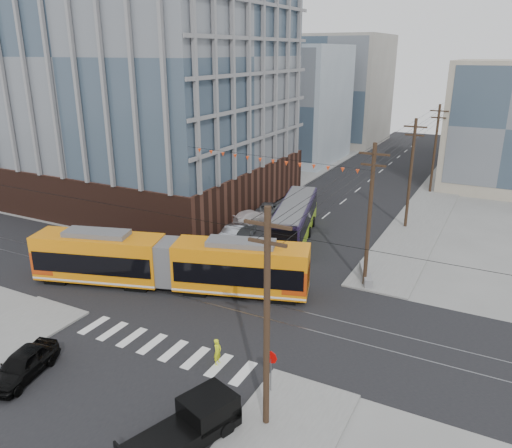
{
  "coord_description": "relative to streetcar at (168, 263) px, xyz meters",
  "views": [
    {
      "loc": [
        17.08,
        -23.58,
        17.03
      ],
      "look_at": [
        0.3,
        8.74,
        4.37
      ],
      "focal_mm": 35.0,
      "sensor_mm": 36.0,
      "label": 1
    }
  ],
  "objects": [
    {
      "name": "ground",
      "position": [
        4.56,
        -3.86,
        -2.02
      ],
      "size": [
        160.0,
        160.0,
        0.0
      ],
      "primitive_type": "plane",
      "color": "slate"
    },
    {
      "name": "office_building",
      "position": [
        -17.44,
        19.14,
        12.28
      ],
      "size": [
        30.0,
        25.0,
        28.6
      ],
      "primitive_type": "cube",
      "color": "#381E16",
      "rests_on": "ground"
    },
    {
      "name": "bg_bldg_nw_near",
      "position": [
        -12.44,
        48.14,
        6.98
      ],
      "size": [
        18.0,
        16.0,
        18.0
      ],
      "primitive_type": "cube",
      "color": "#8C99A5",
      "rests_on": "ground"
    },
    {
      "name": "bg_bldg_ne_near",
      "position": [
        20.56,
        44.14,
        5.98
      ],
      "size": [
        14.0,
        14.0,
        16.0
      ],
      "primitive_type": "cube",
      "color": "gray",
      "rests_on": "ground"
    },
    {
      "name": "bg_bldg_nw_far",
      "position": [
        -9.44,
        68.14,
        7.98
      ],
      "size": [
        16.0,
        18.0,
        20.0
      ],
      "primitive_type": "cube",
      "color": "gray",
      "rests_on": "ground"
    },
    {
      "name": "utility_pole_near",
      "position": [
        13.06,
        -9.86,
        3.48
      ],
      "size": [
        0.3,
        0.3,
        11.0
      ],
      "primitive_type": "cylinder",
      "color": "black",
      "rests_on": "ground"
    },
    {
      "name": "utility_pole_far",
      "position": [
        13.06,
        52.14,
        3.48
      ],
      "size": [
        0.3,
        0.3,
        11.0
      ],
      "primitive_type": "cylinder",
      "color": "black",
      "rests_on": "ground"
    },
    {
      "name": "streetcar",
      "position": [
        0.0,
        0.0,
        0.0
      ],
      "size": [
        20.93,
        9.05,
        4.05
      ],
      "primitive_type": null,
      "rotation": [
        0.0,
        0.0,
        0.3
      ],
      "color": "orange",
      "rests_on": "ground"
    },
    {
      "name": "city_bus",
      "position": [
        4.23,
        14.07,
        -0.2
      ],
      "size": [
        5.91,
        13.13,
        3.64
      ],
      "primitive_type": null,
      "rotation": [
        0.0,
        0.0,
        0.25
      ],
      "color": "#211734",
      "rests_on": "ground"
    },
    {
      "name": "pickup_truck",
      "position": [
        10.32,
        -12.93,
        -1.08
      ],
      "size": [
        3.71,
        5.9,
        1.89
      ],
      "primitive_type": null,
      "rotation": [
        0.0,
        0.0,
        -0.34
      ],
      "color": "black",
      "rests_on": "ground"
    },
    {
      "name": "black_sedan",
      "position": [
        -0.43,
        -12.69,
        -1.24
      ],
      "size": [
        2.79,
        4.9,
        1.57
      ],
      "primitive_type": "imported",
      "rotation": [
        0.0,
        0.0,
        0.21
      ],
      "color": "black",
      "rests_on": "ground"
    },
    {
      "name": "parked_car_silver",
      "position": [
        -0.4,
        11.29,
        -1.23
      ],
      "size": [
        1.75,
        4.83,
        1.58
      ],
      "primitive_type": "imported",
      "rotation": [
        0.0,
        0.0,
        3.16
      ],
      "color": "gray",
      "rests_on": "ground"
    },
    {
      "name": "parked_car_white",
      "position": [
        -1.41,
        15.99,
        -1.31
      ],
      "size": [
        3.8,
        5.32,
        1.43
      ],
      "primitive_type": "imported",
      "rotation": [
        0.0,
        0.0,
        2.73
      ],
      "color": "silver",
      "rests_on": "ground"
    },
    {
      "name": "parked_car_grey",
      "position": [
        -1.32,
        19.76,
        -1.37
      ],
      "size": [
        3.11,
        5.02,
        1.3
      ],
      "primitive_type": "imported",
      "rotation": [
        0.0,
        0.0,
        3.36
      ],
      "color": "#51565B",
      "rests_on": "ground"
    },
    {
      "name": "pedestrian",
      "position": [
        8.42,
        -6.73,
        -1.22
      ],
      "size": [
        0.41,
        0.6,
        1.6
      ],
      "primitive_type": "imported",
      "rotation": [
        0.0,
        0.0,
        1.61
      ],
      "color": "yellow",
      "rests_on": "ground"
    },
    {
      "name": "stop_sign",
      "position": [
        12.25,
        -7.65,
        -0.84
      ],
      "size": [
        0.81,
        0.81,
        2.37
      ],
      "primitive_type": null,
      "rotation": [
        0.0,
        0.0,
        -0.14
      ],
      "color": "#BA0604",
      "rests_on": "ground"
    },
    {
      "name": "jersey_barrier",
      "position": [
        12.86,
        8.19,
        -1.64
      ],
      "size": [
        2.28,
        3.9,
        0.77
      ],
      "primitive_type": "cube",
      "rotation": [
        0.0,
        0.0,
        0.39
      ],
      "color": "gray",
      "rests_on": "ground"
    }
  ]
}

